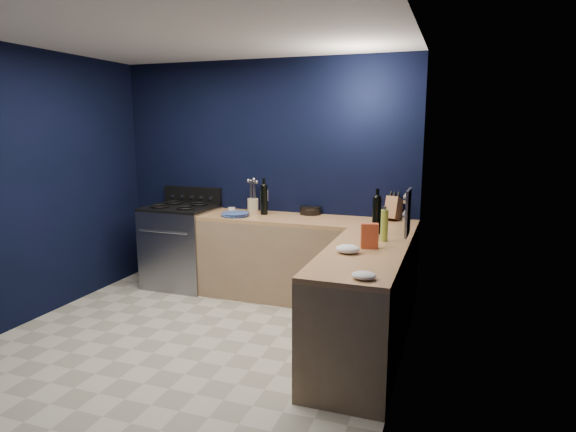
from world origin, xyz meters
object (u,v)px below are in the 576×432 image
at_px(utensil_crock, 253,205).
at_px(gas_range, 182,247).
at_px(plate_stack, 235,214).
at_px(crouton_bag, 369,236).
at_px(knife_block, 394,209).

bearing_deg(utensil_crock, gas_range, -166.00).
xyz_separation_m(gas_range, plate_stack, (0.76, -0.11, 0.46)).
xyz_separation_m(plate_stack, utensil_crock, (0.07, 0.32, 0.06)).
distance_m(gas_range, utensil_crock, 1.00).
height_order(plate_stack, crouton_bag, crouton_bag).
distance_m(gas_range, plate_stack, 0.90).
bearing_deg(crouton_bag, knife_block, 72.08).
relative_size(gas_range, crouton_bag, 4.54).
height_order(plate_stack, knife_block, knife_block).
distance_m(gas_range, crouton_bag, 2.65).
distance_m(gas_range, knife_block, 2.49).
bearing_deg(utensil_crock, plate_stack, -102.78).
relative_size(utensil_crock, knife_block, 0.66).
xyz_separation_m(plate_stack, knife_block, (1.66, 0.37, 0.10)).
bearing_deg(plate_stack, utensil_crock, 77.22).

